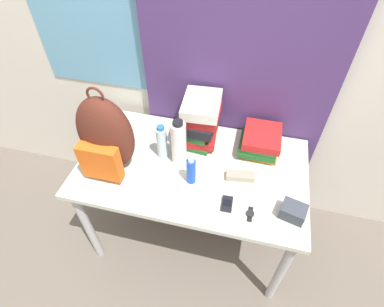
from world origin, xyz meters
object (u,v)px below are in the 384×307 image
object	(u,v)px
cell_phone	(227,204)
sports_bottle	(179,143)
book_stack_left	(200,120)
book_stack_center	(260,141)
sunscreen_bottle	(191,171)
sunglasses_case	(240,176)
backpack	(105,137)
wristwatch	(250,214)
camera_pouch	(293,212)
water_bottle	(162,142)

from	to	relation	value
cell_phone	sports_bottle	bearing A→B (deg)	143.19
book_stack_left	book_stack_center	world-z (taller)	book_stack_left
book_stack_left	cell_phone	world-z (taller)	book_stack_left
book_stack_center	sports_bottle	size ratio (longest dim) A/B	0.86
sunscreen_bottle	sunglasses_case	xyz separation A→B (m)	(0.25, 0.08, -0.07)
backpack	wristwatch	size ratio (longest dim) A/B	5.91
book_stack_center	camera_pouch	distance (m)	0.46
book_stack_left	sunglasses_case	xyz separation A→B (m)	(0.28, -0.24, -0.13)
cell_phone	book_stack_left	bearing A→B (deg)	119.09
backpack	sunglasses_case	world-z (taller)	backpack
sunglasses_case	camera_pouch	xyz separation A→B (m)	(0.28, -0.17, 0.02)
sports_bottle	sunscreen_bottle	xyz separation A→B (m)	(0.10, -0.13, -0.06)
camera_pouch	water_bottle	bearing A→B (deg)	162.14
water_bottle	cell_phone	bearing A→B (deg)	-31.03
book_stack_left	sunglasses_case	distance (m)	0.39
book_stack_center	wristwatch	bearing A→B (deg)	-90.02
book_stack_center	wristwatch	size ratio (longest dim) A/B	2.89
water_bottle	sunscreen_bottle	bearing A→B (deg)	-35.30
book_stack_center	water_bottle	world-z (taller)	water_bottle
book_stack_center	sunglasses_case	bearing A→B (deg)	-107.78
backpack	wristwatch	world-z (taller)	backpack
cell_phone	sunglasses_case	world-z (taller)	sunglasses_case
sunglasses_case	camera_pouch	bearing A→B (deg)	-32.07
water_bottle	wristwatch	bearing A→B (deg)	-27.49
backpack	book_stack_left	size ratio (longest dim) A/B	1.74
backpack	camera_pouch	size ratio (longest dim) A/B	3.75
backpack	cell_phone	world-z (taller)	backpack
water_bottle	camera_pouch	xyz separation A→B (m)	(0.73, -0.23, -0.07)
sunglasses_case	wristwatch	distance (m)	0.23
water_bottle	backpack	bearing A→B (deg)	-149.86
sports_bottle	sunglasses_case	xyz separation A→B (m)	(0.35, -0.05, -0.12)
book_stack_center	sports_bottle	distance (m)	0.48
sunglasses_case	book_stack_center	bearing A→B (deg)	72.22
sports_bottle	cell_phone	bearing A→B (deg)	-36.81
book_stack_center	sunglasses_case	distance (m)	0.26
cell_phone	camera_pouch	xyz separation A→B (m)	(0.32, 0.01, 0.03)
water_bottle	sunscreen_bottle	distance (m)	0.25
water_bottle	wristwatch	distance (m)	0.61
backpack	water_bottle	size ratio (longest dim) A/B	2.31
sunscreen_bottle	wristwatch	world-z (taller)	sunscreen_bottle
water_bottle	sunscreen_bottle	xyz separation A→B (m)	(0.20, -0.14, -0.02)
sunscreen_bottle	backpack	bearing A→B (deg)	-179.99
backpack	sunscreen_bottle	distance (m)	0.47
cell_phone	water_bottle	bearing A→B (deg)	148.97
water_bottle	camera_pouch	distance (m)	0.77
sunglasses_case	sports_bottle	bearing A→B (deg)	172.44
book_stack_center	cell_phone	bearing A→B (deg)	-105.38
sports_bottle	backpack	bearing A→B (deg)	-159.95
sunscreen_bottle	wristwatch	xyz separation A→B (m)	(0.33, -0.13, -0.08)
sports_bottle	camera_pouch	distance (m)	0.67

